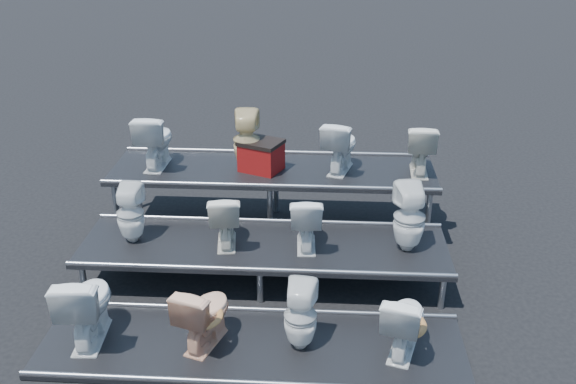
# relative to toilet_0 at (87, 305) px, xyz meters

# --- Properties ---
(ground) EXTENTS (80.00, 80.00, 0.00)m
(ground) POSITION_rel_toilet_0_xyz_m (1.62, 1.30, -0.46)
(ground) COLOR black
(ground) RESTS_ON ground
(tier_front) EXTENTS (4.20, 1.20, 0.06)m
(tier_front) POSITION_rel_toilet_0_xyz_m (1.62, 0.00, -0.43)
(tier_front) COLOR black
(tier_front) RESTS_ON ground
(tier_mid) EXTENTS (4.20, 1.20, 0.46)m
(tier_mid) POSITION_rel_toilet_0_xyz_m (1.62, 1.30, -0.23)
(tier_mid) COLOR black
(tier_mid) RESTS_ON ground
(tier_back) EXTENTS (4.20, 1.20, 0.86)m
(tier_back) POSITION_rel_toilet_0_xyz_m (1.62, 2.60, -0.03)
(tier_back) COLOR black
(tier_back) RESTS_ON ground
(toilet_0) EXTENTS (0.49, 0.81, 0.80)m
(toilet_0) POSITION_rel_toilet_0_xyz_m (0.00, 0.00, 0.00)
(toilet_0) COLOR white
(toilet_0) RESTS_ON tier_front
(toilet_1) EXTENTS (0.58, 0.76, 0.69)m
(toilet_1) POSITION_rel_toilet_0_xyz_m (1.16, 0.00, -0.05)
(toilet_1) COLOR #EAAC86
(toilet_1) RESTS_ON tier_front
(toilet_2) EXTENTS (0.36, 0.36, 0.71)m
(toilet_2) POSITION_rel_toilet_0_xyz_m (2.10, 0.00, -0.04)
(toilet_2) COLOR white
(toilet_2) RESTS_ON tier_front
(toilet_3) EXTENTS (0.55, 0.75, 0.68)m
(toilet_3) POSITION_rel_toilet_0_xyz_m (3.09, 0.00, -0.06)
(toilet_3) COLOR white
(toilet_3) RESTS_ON tier_front
(toilet_4) EXTENTS (0.32, 0.33, 0.69)m
(toilet_4) POSITION_rel_toilet_0_xyz_m (0.10, 1.30, 0.35)
(toilet_4) COLOR white
(toilet_4) RESTS_ON tier_mid
(toilet_5) EXTENTS (0.44, 0.67, 0.64)m
(toilet_5) POSITION_rel_toilet_0_xyz_m (1.18, 1.30, 0.32)
(toilet_5) COLOR silver
(toilet_5) RESTS_ON tier_mid
(toilet_6) EXTENTS (0.39, 0.65, 0.64)m
(toilet_6) POSITION_rel_toilet_0_xyz_m (2.10, 1.30, 0.32)
(toilet_6) COLOR white
(toilet_6) RESTS_ON tier_mid
(toilet_7) EXTENTS (0.41, 0.41, 0.79)m
(toilet_7) POSITION_rel_toilet_0_xyz_m (3.25, 1.30, 0.40)
(toilet_7) COLOR white
(toilet_7) RESTS_ON tier_mid
(toilet_8) EXTENTS (0.43, 0.73, 0.72)m
(toilet_8) POSITION_rel_toilet_0_xyz_m (0.09, 2.60, 0.76)
(toilet_8) COLOR white
(toilet_8) RESTS_ON tier_back
(toilet_9) EXTENTS (0.36, 0.37, 0.77)m
(toilet_9) POSITION_rel_toilet_0_xyz_m (1.29, 2.60, 0.79)
(toilet_9) COLOR #D7BF84
(toilet_9) RESTS_ON tier_back
(toilet_10) EXTENTS (0.55, 0.75, 0.68)m
(toilet_10) POSITION_rel_toilet_0_xyz_m (2.49, 2.60, 0.74)
(toilet_10) COLOR white
(toilet_10) RESTS_ON tier_back
(toilet_11) EXTENTS (0.41, 0.67, 0.66)m
(toilet_11) POSITION_rel_toilet_0_xyz_m (3.50, 2.60, 0.73)
(toilet_11) COLOR silver
(toilet_11) RESTS_ON tier_back
(red_crate) EXTENTS (0.61, 0.56, 0.35)m
(red_crate) POSITION_rel_toilet_0_xyz_m (1.48, 2.54, 0.58)
(red_crate) COLOR maroon
(red_crate) RESTS_ON tier_back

